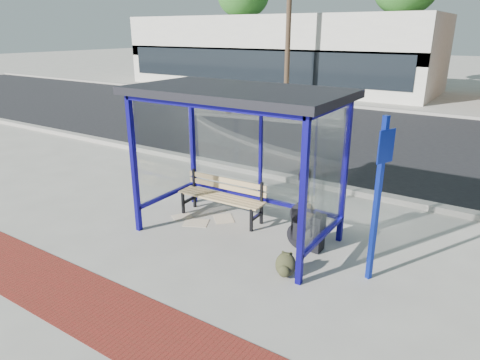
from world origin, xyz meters
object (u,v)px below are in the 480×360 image
Objects in this scene: guitar_bag at (302,222)px; suitcase at (311,232)px; backpack at (285,265)px; bench at (223,195)px.

suitcase is at bearing 16.51° from guitar_bag.
backpack is at bearing -81.19° from guitar_bag.
guitar_bag is (1.70, -0.28, 0.01)m from bench.
bench is 2.56× the size of suitcase.
guitar_bag reaches higher than bench.
bench is 1.72m from guitar_bag.
bench is 1.34× the size of guitar_bag.
guitar_bag is at bearing -159.93° from suitcase.
bench is 2.20m from backpack.
backpack is at bearing -86.53° from suitcase.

